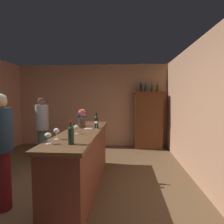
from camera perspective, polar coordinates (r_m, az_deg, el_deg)
floor at (r=3.34m, az=-17.19°, el=-23.79°), size 8.42×8.42×0.00m
wall_back at (r=6.14m, az=-6.13°, el=1.99°), size 4.93×0.12×2.62m
wall_right at (r=3.06m, az=30.53°, el=-1.05°), size 0.12×6.60×2.62m
bar_counter at (r=3.39m, az=-9.12°, el=-14.01°), size 0.62×2.55×1.00m
display_cabinet at (r=5.83m, az=11.11°, el=-2.15°), size 0.91×0.39×1.75m
wine_bottle_syrah at (r=3.86m, az=-8.72°, el=-2.31°), size 0.07×0.07×0.29m
wine_bottle_merlot at (r=3.75m, az=-10.10°, el=-2.38°), size 0.07×0.07×0.31m
wine_bottle_riesling at (r=2.36m, az=-12.50°, el=-6.65°), size 0.08×0.08×0.29m
wine_bottle_rose at (r=3.55m, az=-4.80°, el=-2.86°), size 0.07×0.07×0.29m
wine_glass_front at (r=2.69m, az=-16.69°, el=-5.64°), size 0.08×0.08×0.16m
wine_glass_mid at (r=3.01m, az=-10.91°, el=-4.73°), size 0.06×0.06×0.14m
wine_glass_rear at (r=3.42m, az=-4.86°, el=-3.46°), size 0.06×0.06×0.15m
wine_glass_spare at (r=2.45m, az=-19.03°, el=-6.83°), size 0.08×0.08×0.14m
flower_arrangement at (r=3.59m, az=-9.18°, el=-2.01°), size 0.14×0.17×0.36m
cheese_plate at (r=3.48m, az=-7.16°, el=-5.02°), size 0.16×0.16×0.01m
display_bottle_left at (r=5.77m, az=8.82°, el=7.55°), size 0.08×0.08×0.31m
display_bottle_midleft at (r=5.79m, az=10.24°, el=7.42°), size 0.07×0.07×0.31m
display_bottle_center at (r=5.81m, az=12.14°, el=7.39°), size 0.06×0.06×0.31m
display_bottle_midright at (r=5.83m, az=13.77°, el=7.43°), size 0.07×0.07×0.30m
patron_by_cabinet at (r=4.73m, az=-20.61°, el=-4.38°), size 0.30×0.30×1.57m
patron_in_navy at (r=3.01m, az=-30.97°, el=-8.77°), size 0.31×0.31×1.63m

